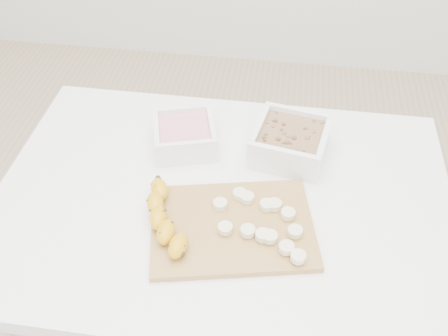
# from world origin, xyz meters

# --- Properties ---
(table) EXTENTS (1.00, 0.70, 0.75)m
(table) POSITION_xyz_m (0.00, 0.00, 0.65)
(table) COLOR white
(table) RESTS_ON ground
(bowl_yogurt) EXTENTS (0.17, 0.17, 0.07)m
(bowl_yogurt) POSITION_xyz_m (-0.11, 0.16, 0.78)
(bowl_yogurt) COLOR white
(bowl_yogurt) RESTS_ON table
(bowl_granola) EXTENTS (0.19, 0.19, 0.08)m
(bowl_granola) POSITION_xyz_m (0.14, 0.16, 0.79)
(bowl_granola) COLOR white
(bowl_granola) RESTS_ON table
(cutting_board) EXTENTS (0.37, 0.30, 0.01)m
(cutting_board) POSITION_xyz_m (0.03, -0.08, 0.76)
(cutting_board) COLOR #AE8B41
(cutting_board) RESTS_ON table
(banana) EXTENTS (0.11, 0.21, 0.04)m
(banana) POSITION_xyz_m (-0.10, -0.10, 0.78)
(banana) COLOR orange
(banana) RESTS_ON cutting_board
(banana_slices) EXTENTS (0.20, 0.18, 0.02)m
(banana_slices) POSITION_xyz_m (0.09, -0.08, 0.77)
(banana_slices) COLOR beige
(banana_slices) RESTS_ON cutting_board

